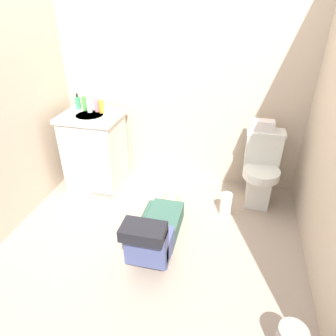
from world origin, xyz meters
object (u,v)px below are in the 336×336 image
(vanity_cabinet, at_px, (95,150))
(bottle_green, at_px, (84,104))
(toilet, at_px, (261,169))
(soap_dispenser, at_px, (78,103))
(bottle_clear, at_px, (89,107))
(person_plumber, at_px, (157,230))
(bottle_pink, at_px, (97,105))
(paper_towel_roll, at_px, (226,204))
(tissue_box, at_px, (263,125))
(faucet, at_px, (96,105))
(bottle_amber, at_px, (101,107))

(vanity_cabinet, relative_size, bottle_green, 5.58)
(toilet, xyz_separation_m, soap_dispenser, (-1.94, 0.06, 0.52))
(vanity_cabinet, height_order, soap_dispenser, soap_dispenser)
(vanity_cabinet, height_order, bottle_clear, bottle_clear)
(bottle_green, relative_size, bottle_clear, 1.27)
(soap_dispenser, bearing_deg, person_plumber, -40.64)
(person_plumber, distance_m, bottle_pink, 1.46)
(toilet, xyz_separation_m, vanity_cabinet, (-1.75, -0.06, 0.05))
(vanity_cabinet, distance_m, paper_towel_roll, 1.50)
(toilet, relative_size, tissue_box, 3.41)
(faucet, bearing_deg, paper_towel_roll, -15.44)
(person_plumber, relative_size, bottle_green, 7.25)
(faucet, height_order, person_plumber, faucet)
(tissue_box, xyz_separation_m, bottle_clear, (-1.74, -0.09, 0.08))
(tissue_box, relative_size, bottle_pink, 1.48)
(toilet, relative_size, faucet, 7.50)
(person_plumber, bearing_deg, bottle_green, 137.80)
(vanity_cabinet, distance_m, bottle_pink, 0.49)
(person_plumber, xyz_separation_m, bottle_amber, (-0.82, 0.89, 0.71))
(bottle_amber, bearing_deg, bottle_pink, 159.15)
(toilet, height_order, paper_towel_roll, toilet)
(bottle_green, distance_m, bottle_pink, 0.14)
(faucet, height_order, bottle_green, bottle_green)
(bottle_amber, bearing_deg, tissue_box, 2.94)
(person_plumber, xyz_separation_m, soap_dispenser, (-1.10, 0.95, 0.71))
(faucet, xyz_separation_m, bottle_clear, (-0.03, -0.08, 0.01))
(toilet, distance_m, vanity_cabinet, 1.75)
(tissue_box, height_order, bottle_clear, bottle_clear)
(bottle_pink, bearing_deg, person_plumber, -46.30)
(faucet, relative_size, soap_dispenser, 0.60)
(faucet, distance_m, bottle_amber, 0.12)
(tissue_box, relative_size, bottle_amber, 1.67)
(paper_towel_roll, bearing_deg, bottle_clear, 167.81)
(soap_dispenser, bearing_deg, toilet, -1.80)
(vanity_cabinet, distance_m, faucet, 0.47)
(vanity_cabinet, xyz_separation_m, bottle_amber, (0.09, 0.07, 0.47))
(toilet, distance_m, person_plumber, 1.23)
(toilet, bearing_deg, tissue_box, 116.43)
(faucet, relative_size, bottle_amber, 0.76)
(bottle_pink, relative_size, paper_towel_roll, 0.63)
(toilet, height_order, bottle_pink, bottle_pink)
(faucet, xyz_separation_m, soap_dispenser, (-0.19, -0.02, 0.02))
(bottle_amber, bearing_deg, soap_dispenser, 169.53)
(vanity_cabinet, bearing_deg, bottle_clear, 117.49)
(faucet, xyz_separation_m, bottle_green, (-0.10, -0.04, 0.02))
(vanity_cabinet, bearing_deg, bottle_green, 136.64)
(paper_towel_roll, bearing_deg, vanity_cabinet, 170.03)
(person_plumber, relative_size, tissue_box, 4.84)
(bottle_clear, bearing_deg, person_plumber, -43.20)
(bottle_pink, bearing_deg, bottle_amber, -20.85)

